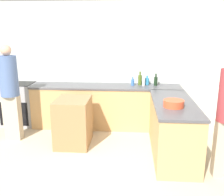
{
  "coord_description": "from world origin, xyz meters",
  "views": [
    {
      "loc": [
        0.55,
        -3.59,
        2.12
      ],
      "look_at": [
        0.22,
        0.7,
        0.98
      ],
      "focal_mm": 42.0,
      "sensor_mm": 36.0,
      "label": 1
    }
  ],
  "objects_px": {
    "person_by_range": "(10,90)",
    "dish_soap_bottle": "(147,81)",
    "island_table": "(73,122)",
    "mixing_bowl": "(174,103)",
    "olive_oil_bottle": "(140,80)",
    "wine_bottle_dark": "(156,81)",
    "range_oven": "(19,104)",
    "water_bottle_blue": "(133,82)",
    "vinegar_bottle_clear": "(144,80)"
  },
  "relations": [
    {
      "from": "person_by_range",
      "to": "dish_soap_bottle",
      "type": "bearing_deg",
      "value": 20.15
    },
    {
      "from": "island_table",
      "to": "mixing_bowl",
      "type": "relative_size",
      "value": 2.73
    },
    {
      "from": "dish_soap_bottle",
      "to": "person_by_range",
      "type": "distance_m",
      "value": 2.81
    },
    {
      "from": "island_table",
      "to": "olive_oil_bottle",
      "type": "xyz_separation_m",
      "value": [
        1.25,
        1.07,
        0.61
      ]
    },
    {
      "from": "wine_bottle_dark",
      "to": "range_oven",
      "type": "bearing_deg",
      "value": -178.72
    },
    {
      "from": "water_bottle_blue",
      "to": "range_oven",
      "type": "bearing_deg",
      "value": -179.2
    },
    {
      "from": "island_table",
      "to": "vinegar_bottle_clear",
      "type": "bearing_deg",
      "value": 36.63
    },
    {
      "from": "person_by_range",
      "to": "range_oven",
      "type": "bearing_deg",
      "value": 105.86
    },
    {
      "from": "mixing_bowl",
      "to": "wine_bottle_dark",
      "type": "xyz_separation_m",
      "value": [
        -0.14,
        1.61,
        0.05
      ]
    },
    {
      "from": "range_oven",
      "to": "dish_soap_bottle",
      "type": "distance_m",
      "value": 2.94
    },
    {
      "from": "olive_oil_bottle",
      "to": "mixing_bowl",
      "type": "bearing_deg",
      "value": -73.55
    },
    {
      "from": "range_oven",
      "to": "wine_bottle_dark",
      "type": "distance_m",
      "value": 3.12
    },
    {
      "from": "person_by_range",
      "to": "water_bottle_blue",
      "type": "bearing_deg",
      "value": 20.75
    },
    {
      "from": "wine_bottle_dark",
      "to": "water_bottle_blue",
      "type": "bearing_deg",
      "value": -176.26
    },
    {
      "from": "range_oven",
      "to": "mixing_bowl",
      "type": "height_order",
      "value": "mixing_bowl"
    },
    {
      "from": "wine_bottle_dark",
      "to": "olive_oil_bottle",
      "type": "bearing_deg",
      "value": 175.29
    },
    {
      "from": "island_table",
      "to": "water_bottle_blue",
      "type": "height_order",
      "value": "water_bottle_blue"
    },
    {
      "from": "dish_soap_bottle",
      "to": "mixing_bowl",
      "type": "bearing_deg",
      "value": -78.87
    },
    {
      "from": "island_table",
      "to": "wine_bottle_dark",
      "type": "distance_m",
      "value": 2.0
    },
    {
      "from": "island_table",
      "to": "range_oven",
      "type": "bearing_deg",
      "value": 146.42
    },
    {
      "from": "olive_oil_bottle",
      "to": "vinegar_bottle_clear",
      "type": "bearing_deg",
      "value": -48.03
    },
    {
      "from": "wine_bottle_dark",
      "to": "vinegar_bottle_clear",
      "type": "bearing_deg",
      "value": -167.53
    },
    {
      "from": "mixing_bowl",
      "to": "olive_oil_bottle",
      "type": "bearing_deg",
      "value": 106.45
    },
    {
      "from": "mixing_bowl",
      "to": "dish_soap_bottle",
      "type": "bearing_deg",
      "value": 101.13
    },
    {
      "from": "olive_oil_bottle",
      "to": "water_bottle_blue",
      "type": "relative_size",
      "value": 1.62
    },
    {
      "from": "mixing_bowl",
      "to": "water_bottle_blue",
      "type": "bearing_deg",
      "value": 112.1
    },
    {
      "from": "vinegar_bottle_clear",
      "to": "water_bottle_blue",
      "type": "bearing_deg",
      "value": 173.8
    },
    {
      "from": "person_by_range",
      "to": "vinegar_bottle_clear",
      "type": "bearing_deg",
      "value": 18.49
    },
    {
      "from": "range_oven",
      "to": "dish_soap_bottle",
      "type": "xyz_separation_m",
      "value": [
        2.88,
        0.12,
        0.54
      ]
    },
    {
      "from": "island_table",
      "to": "mixing_bowl",
      "type": "distance_m",
      "value": 1.91
    },
    {
      "from": "range_oven",
      "to": "olive_oil_bottle",
      "type": "height_order",
      "value": "olive_oil_bottle"
    },
    {
      "from": "olive_oil_bottle",
      "to": "water_bottle_blue",
      "type": "bearing_deg",
      "value": -158.97
    },
    {
      "from": "range_oven",
      "to": "vinegar_bottle_clear",
      "type": "bearing_deg",
      "value": 0.22
    },
    {
      "from": "range_oven",
      "to": "mixing_bowl",
      "type": "relative_size",
      "value": 2.95
    },
    {
      "from": "island_table",
      "to": "person_by_range",
      "type": "bearing_deg",
      "value": 173.9
    },
    {
      "from": "wine_bottle_dark",
      "to": "person_by_range",
      "type": "relative_size",
      "value": 0.14
    },
    {
      "from": "mixing_bowl",
      "to": "person_by_range",
      "type": "relative_size",
      "value": 0.17
    },
    {
      "from": "dish_soap_bottle",
      "to": "water_bottle_blue",
      "type": "bearing_deg",
      "value": -164.44
    },
    {
      "from": "range_oven",
      "to": "wine_bottle_dark",
      "type": "xyz_separation_m",
      "value": [
        3.07,
        0.07,
        0.57
      ]
    },
    {
      "from": "wine_bottle_dark",
      "to": "person_by_range",
      "type": "distance_m",
      "value": 2.97
    },
    {
      "from": "range_oven",
      "to": "vinegar_bottle_clear",
      "type": "xyz_separation_m",
      "value": [
        2.8,
        0.01,
        0.58
      ]
    },
    {
      "from": "range_oven",
      "to": "person_by_range",
      "type": "distance_m",
      "value": 1.03
    },
    {
      "from": "olive_oil_bottle",
      "to": "person_by_range",
      "type": "distance_m",
      "value": 2.66
    },
    {
      "from": "island_table",
      "to": "wine_bottle_dark",
      "type": "xyz_separation_m",
      "value": [
        1.59,
        1.05,
        0.6
      ]
    },
    {
      "from": "wine_bottle_dark",
      "to": "person_by_range",
      "type": "xyz_separation_m",
      "value": [
        -2.83,
        -0.92,
        -0.03
      ]
    },
    {
      "from": "vinegar_bottle_clear",
      "to": "person_by_range",
      "type": "bearing_deg",
      "value": -161.51
    },
    {
      "from": "island_table",
      "to": "dish_soap_bottle",
      "type": "xyz_separation_m",
      "value": [
        1.41,
        1.1,
        0.58
      ]
    },
    {
      "from": "vinegar_bottle_clear",
      "to": "water_bottle_blue",
      "type": "height_order",
      "value": "vinegar_bottle_clear"
    },
    {
      "from": "island_table",
      "to": "water_bottle_blue",
      "type": "relative_size",
      "value": 4.83
    },
    {
      "from": "olive_oil_bottle",
      "to": "water_bottle_blue",
      "type": "xyz_separation_m",
      "value": [
        -0.16,
        -0.06,
        -0.04
      ]
    }
  ]
}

